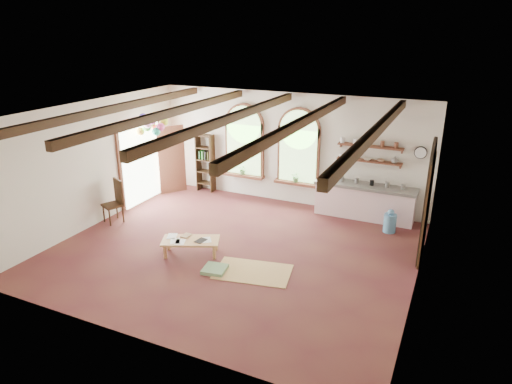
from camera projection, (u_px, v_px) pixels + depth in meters
The scene contains 27 objects.
floor at pixel (234, 250), 10.59m from camera, with size 8.00×8.00×0.00m, color brown.
ceiling_beams at pixel (232, 118), 9.53m from camera, with size 6.20×6.80×0.18m, color #331E10, non-canonical shape.
window_left at pixel (244, 143), 13.51m from camera, with size 1.30×0.28×2.20m.
window_right at pixel (298, 150), 12.84m from camera, with size 1.30×0.28×2.20m.
left_doorway at pixel (141, 163), 13.29m from camera, with size 0.10×1.90×2.50m, color brown.
right_doorway at pixel (426, 211), 9.94m from camera, with size 0.10×1.30×2.40m, color black.
kitchen_counter at pixel (364, 201), 12.25m from camera, with size 2.68×0.62×0.94m.
wall_shelf_lower at pixel (369, 161), 12.04m from camera, with size 1.70×0.24×0.04m, color brown.
wall_shelf_upper at pixel (370, 146), 11.91m from camera, with size 1.70×0.24×0.04m, color brown.
wall_clock at pixel (421, 153), 11.49m from camera, with size 0.32×0.32×0.04m, color black.
bookshelf at pixel (205, 163), 14.18m from camera, with size 0.53×0.32×1.80m.
coffee_table at pixel (191, 241), 10.30m from camera, with size 1.41×1.06×0.37m.
side_chair at pixel (114, 210), 12.03m from camera, with size 0.60×0.60×1.15m.
floor_mat at pixel (253, 272), 9.65m from camera, with size 1.59×0.98×0.02m, color tan.
floor_cushion at pixel (215, 269), 9.67m from camera, with size 0.48×0.48×0.08m, color #6B8E62.
water_jug_a at pixel (390, 222), 11.46m from camera, with size 0.32×0.32×0.61m.
water_jug_b at pixel (402, 215), 11.94m from camera, with size 0.28×0.28×0.55m.
balloon_cluster at pixel (152, 124), 12.59m from camera, with size 0.74×0.74×1.15m.
table_book at pixel (183, 235), 10.50m from camera, with size 0.18×0.26×0.02m, color olive.
tablet at pixel (201, 241), 10.23m from camera, with size 0.19×0.27×0.01m, color black.
potted_plant_left at pixel (243, 170), 13.68m from camera, with size 0.27×0.23×0.30m, color #598C4C.
potted_plant_right at pixel (296, 177), 13.02m from camera, with size 0.27×0.23×0.30m, color #598C4C.
shelf_cup_a at pixel (341, 155), 12.31m from camera, with size 0.12×0.10×0.10m, color white.
shelf_cup_b at pixel (354, 157), 12.18m from camera, with size 0.10×0.10×0.09m, color beige.
shelf_bowl_a at pixel (367, 159), 12.05m from camera, with size 0.22×0.22×0.05m, color beige.
shelf_bowl_b at pixel (381, 160), 11.91m from camera, with size 0.20×0.20×0.06m, color #8C664C.
shelf_vase at pixel (395, 160), 11.75m from camera, with size 0.18×0.18×0.19m, color slate.
Camera 1 is at (4.43, -8.41, 4.89)m, focal length 32.00 mm.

